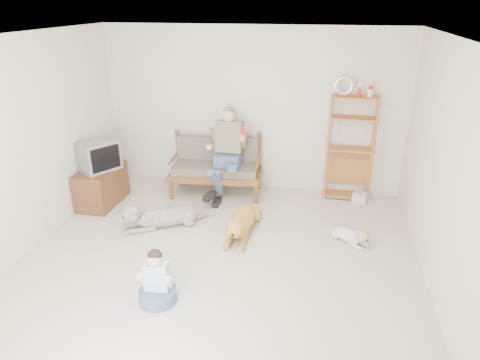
% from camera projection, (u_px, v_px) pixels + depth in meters
% --- Properties ---
extents(floor, '(5.50, 5.50, 0.00)m').
position_uv_depth(floor, '(212.00, 275.00, 5.15)').
color(floor, silver).
rests_on(floor, ground).
extents(ceiling, '(5.50, 5.50, 0.00)m').
position_uv_depth(ceiling, '(204.00, 40.00, 4.09)').
color(ceiling, white).
rests_on(ceiling, ground).
extents(wall_back, '(5.00, 0.00, 5.00)m').
position_uv_depth(wall_back, '(252.00, 110.00, 7.10)').
color(wall_back, beige).
rests_on(wall_back, ground).
extents(wall_left, '(0.00, 5.50, 5.50)m').
position_uv_depth(wall_left, '(5.00, 155.00, 5.07)').
color(wall_left, beige).
rests_on(wall_left, ground).
extents(wall_right, '(0.00, 5.50, 5.50)m').
position_uv_depth(wall_right, '(456.00, 189.00, 4.17)').
color(wall_right, beige).
rests_on(wall_right, ground).
extents(loveseat, '(1.55, 0.82, 0.95)m').
position_uv_depth(loveseat, '(217.00, 165.00, 7.17)').
color(loveseat, brown).
rests_on(loveseat, ground).
extents(man, '(0.57, 0.81, 1.31)m').
position_uv_depth(man, '(225.00, 160.00, 6.85)').
color(man, '#4A5B89').
rests_on(man, loveseat).
extents(etagere, '(0.75, 0.33, 1.99)m').
position_uv_depth(etagere, '(350.00, 148.00, 6.81)').
color(etagere, '#9D6431').
rests_on(etagere, ground).
extents(book_stack, '(0.28, 0.25, 0.15)m').
position_uv_depth(book_stack, '(361.00, 197.00, 6.97)').
color(book_stack, silver).
rests_on(book_stack, ground).
extents(tv_stand, '(0.51, 0.91, 0.60)m').
position_uv_depth(tv_stand, '(101.00, 186.00, 6.83)').
color(tv_stand, brown).
rests_on(tv_stand, ground).
extents(crt_tv, '(0.67, 0.71, 0.46)m').
position_uv_depth(crt_tv, '(98.00, 155.00, 6.60)').
color(crt_tv, slate).
rests_on(crt_tv, tv_stand).
extents(wall_outlet, '(0.12, 0.02, 0.08)m').
position_uv_depth(wall_outlet, '(183.00, 164.00, 7.72)').
color(wall_outlet, white).
rests_on(wall_outlet, ground).
extents(golden_retriever, '(0.35, 1.34, 0.41)m').
position_uv_depth(golden_retriever, '(241.00, 223.00, 6.00)').
color(golden_retriever, '#B68B3F').
rests_on(golden_retriever, ground).
extents(shaggy_dog, '(1.17, 0.80, 0.40)m').
position_uv_depth(shaggy_dog, '(160.00, 217.00, 6.17)').
color(shaggy_dog, silver).
rests_on(shaggy_dog, ground).
extents(terrier, '(0.57, 0.48, 0.25)m').
position_uv_depth(terrier, '(352.00, 236.00, 5.77)').
color(terrier, silver).
rests_on(terrier, ground).
extents(child, '(0.41, 0.41, 0.65)m').
position_uv_depth(child, '(157.00, 283.00, 4.62)').
color(child, '#4A5B89').
rests_on(child, ground).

